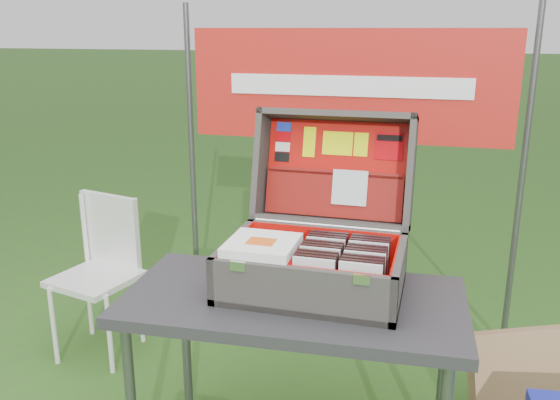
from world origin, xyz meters
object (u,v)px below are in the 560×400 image
(table, at_px, (293,388))
(cardboard_box, at_px, (520,384))
(suitcase, at_px, (318,207))
(chair, at_px, (95,280))

(table, height_order, cardboard_box, table)
(suitcase, xyz_separation_m, cardboard_box, (0.76, 0.34, -0.77))
(chair, bearing_deg, cardboard_box, 10.66)
(suitcase, bearing_deg, cardboard_box, 24.15)
(suitcase, height_order, chair, suitcase)
(suitcase, relative_size, cardboard_box, 1.39)
(table, height_order, suitcase, suitcase)
(cardboard_box, bearing_deg, chair, 152.68)
(table, distance_m, suitcase, 0.65)
(cardboard_box, bearing_deg, table, -174.49)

